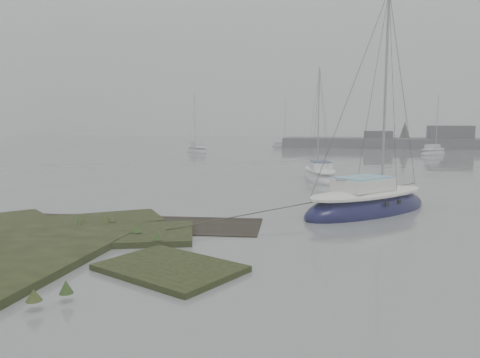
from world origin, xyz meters
The scene contains 6 objects.
ground centered at (0.00, 30.00, 0.00)m, with size 160.00×160.00×0.00m, color slate.
sailboat_main centered at (5.95, 8.83, 0.31)m, with size 6.55×6.89×10.11m.
sailboat_white centered at (3.39, 19.94, 0.25)m, with size 3.20×6.02×8.09m.
sailboat_far_a centered at (-13.26, 45.26, 0.25)m, with size 4.89×5.71×8.05m.
sailboat_far_b centered at (15.41, 47.51, 0.23)m, with size 4.41×5.46×7.57m.
sailboat_far_c centered at (-3.15, 60.59, 0.25)m, with size 5.89×2.51×8.07m.
Camera 1 is at (4.84, -11.71, 3.90)m, focal length 35.00 mm.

